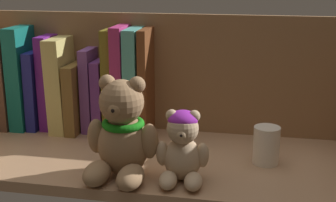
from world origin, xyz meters
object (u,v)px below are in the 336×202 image
object	(u,v)px
book_6	(80,95)
pillar_candle	(266,145)
book_8	(102,95)
book_10	(124,79)
book_3	(40,88)
teddy_bear_smaller	(182,148)
book_5	(65,83)
book_7	(91,89)
book_9	(112,80)
book_2	(26,76)
teddy_bear_larger	(122,135)
book_1	(13,78)
book_4	(51,81)
book_12	(148,81)
book_11	(137,81)
book_0	(4,84)

from	to	relation	value
book_6	pillar_candle	size ratio (longest dim) A/B	2.14
book_8	book_10	distance (cm)	6.29
book_6	book_10	bearing A→B (deg)	0.00
book_3	teddy_bear_smaller	bearing A→B (deg)	-32.01
book_3	book_5	bearing A→B (deg)	0.00
book_7	book_9	size ratio (longest dim) A/B	0.81
book_2	teddy_bear_larger	distance (cm)	37.39
book_5	book_3	bearing A→B (deg)	180.00
book_1	book_4	xyz separation A→B (cm)	(9.27, 0.00, -0.27)
book_10	teddy_bear_smaller	distance (cm)	29.05
book_10	book_9	bearing A→B (deg)	180.00
book_5	teddy_bear_larger	xyz separation A→B (cm)	(19.88, -22.94, -2.74)
book_8	book_12	xyz separation A→B (cm)	(10.58, 0.00, 3.58)
book_8	book_11	distance (cm)	8.73
book_5	book_9	xyz separation A→B (cm)	(11.02, 0.00, 1.02)
book_1	teddy_bear_smaller	size ratio (longest dim) A/B	1.72
book_4	book_6	distance (cm)	7.38
book_0	teddy_bear_smaller	xyz separation A→B (cm)	(45.63, -22.92, -3.32)
book_12	pillar_candle	size ratio (longest dim) A/B	3.26
book_1	book_7	world-z (taller)	book_1
book_0	teddy_bear_larger	xyz separation A→B (cm)	(35.06, -22.94, -1.66)
book_6	teddy_bear_smaller	world-z (taller)	book_6
book_2	book_11	distance (cm)	25.93
book_6	book_7	bearing A→B (deg)	0.00
book_6	book_8	bearing A→B (deg)	0.00
book_3	teddy_bear_larger	world-z (taller)	teddy_bear_larger
book_7	book_10	xyz separation A→B (cm)	(7.55, 0.00, 2.59)
book_8	book_1	bearing A→B (deg)	180.00
teddy_bear_smaller	pillar_candle	size ratio (longest dim) A/B	1.76
book_8	book_2	bearing A→B (deg)	180.00
book_0	teddy_bear_larger	size ratio (longest dim) A/B	1.04
book_5	teddy_bear_larger	bearing A→B (deg)	-49.08
book_4	teddy_bear_larger	bearing A→B (deg)	-44.54
book_1	book_12	distance (cm)	31.85
book_0	teddy_bear_smaller	bearing A→B (deg)	-26.67
book_12	teddy_bear_smaller	xyz separation A→B (cm)	(11.31, -22.92, -5.63)
book_10	book_5	bearing A→B (deg)	180.00
book_0	book_11	xyz separation A→B (cm)	(31.71, 0.00, 2.31)
book_8	book_3	bearing A→B (deg)	180.00
book_9	teddy_bear_smaller	bearing A→B (deg)	-49.69
book_4	teddy_bear_smaller	world-z (taller)	book_4
book_4	book_7	size ratio (longest dim) A/B	1.14
book_2	book_7	distance (cm)	15.61
book_2	book_5	world-z (taller)	book_2
book_4	book_7	distance (cm)	9.56
book_1	book_3	size ratio (longest dim) A/B	1.22
book_11	book_7	bearing A→B (deg)	180.00
book_7	pillar_candle	size ratio (longest dim) A/B	2.58
book_1	book_2	distance (cm)	3.36
book_3	book_8	bearing A→B (deg)	0.00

